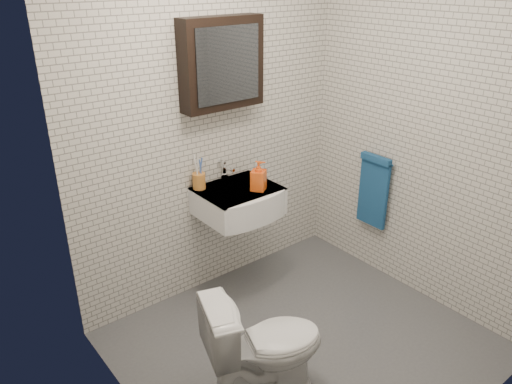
% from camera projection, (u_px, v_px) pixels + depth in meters
% --- Properties ---
extents(ground, '(2.20, 2.00, 0.01)m').
position_uv_depth(ground, '(303.00, 343.00, 3.31)').
color(ground, '#4F5257').
rests_on(ground, ground).
extents(room_shell, '(2.22, 2.02, 2.51)m').
position_uv_depth(room_shell, '(314.00, 132.00, 2.70)').
color(room_shell, silver).
rests_on(room_shell, ground).
extents(washbasin, '(0.55, 0.50, 0.20)m').
position_uv_depth(washbasin, '(241.00, 202.00, 3.55)').
color(washbasin, white).
rests_on(washbasin, room_shell).
extents(faucet, '(0.06, 0.20, 0.15)m').
position_uv_depth(faucet, '(225.00, 173.00, 3.62)').
color(faucet, silver).
rests_on(faucet, washbasin).
extents(mirror_cabinet, '(0.60, 0.15, 0.60)m').
position_uv_depth(mirror_cabinet, '(222.00, 64.00, 3.30)').
color(mirror_cabinet, black).
rests_on(mirror_cabinet, room_shell).
extents(towel_rail, '(0.09, 0.30, 0.58)m').
position_uv_depth(towel_rail, '(374.00, 188.00, 3.85)').
color(towel_rail, silver).
rests_on(towel_rail, room_shell).
extents(toothbrush_cup, '(0.10, 0.10, 0.25)m').
position_uv_depth(toothbrush_cup, '(199.00, 180.00, 3.51)').
color(toothbrush_cup, '#C27830').
rests_on(toothbrush_cup, washbasin).
extents(soap_bottle, '(0.14, 0.14, 0.21)m').
position_uv_depth(soap_bottle, '(258.00, 176.00, 3.47)').
color(soap_bottle, orange).
rests_on(soap_bottle, washbasin).
extents(toilet, '(0.76, 0.58, 0.68)m').
position_uv_depth(toilet, '(264.00, 345.00, 2.80)').
color(toilet, white).
rests_on(toilet, ground).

